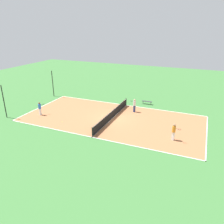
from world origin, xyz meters
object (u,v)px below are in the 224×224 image
object	(u,v)px
player_far_white	(134,104)
tennis_ball_left_sideline	(62,122)
tennis_ball_right_alley	(56,128)
fence_post_back_left	(4,102)
player_near_blue	(40,108)
bench	(147,102)
tennis_net	(112,114)
tennis_ball_midcourt	(110,112)
player_center_orange	(174,131)
fence_post_back_right	(53,84)
tennis_ball_near_net	(115,116)

from	to	relation	value
player_far_white	tennis_ball_left_sideline	bearing A→B (deg)	67.67
tennis_ball_right_alley	fence_post_back_left	xyz separation A→B (m)	(0.17, 7.76, 2.06)
tennis_ball_left_sideline	player_near_blue	bearing A→B (deg)	77.72
bench	tennis_net	bearing A→B (deg)	69.36
tennis_ball_midcourt	fence_post_back_left	distance (m)	13.55
player_far_white	tennis_ball_midcourt	world-z (taller)	player_far_white
tennis_net	tennis_ball_midcourt	world-z (taller)	tennis_net
tennis_net	tennis_ball_right_alley	size ratio (longest dim) A/B	157.74
player_center_orange	player_near_blue	world-z (taller)	player_center_orange
tennis_ball_left_sideline	fence_post_back_left	distance (m)	7.86
player_far_white	player_near_blue	bearing A→B (deg)	51.98
tennis_ball_right_alley	fence_post_back_right	distance (m)	12.79
player_center_orange	tennis_ball_near_net	xyz separation A→B (m)	(3.35, 7.85, -1.02)
tennis_net	player_far_white	size ratio (longest dim) A/B	5.85
player_far_white	tennis_ball_near_net	size ratio (longest dim) A/B	26.98
fence_post_back_left	fence_post_back_right	xyz separation A→B (m)	(9.78, 0.00, 0.00)
tennis_ball_midcourt	fence_post_back_left	xyz separation A→B (m)	(-6.77, 11.56, 2.06)
player_center_orange	fence_post_back_right	size ratio (longest dim) A/B	0.43
player_far_white	tennis_ball_left_sideline	world-z (taller)	player_far_white
tennis_net	player_near_blue	xyz separation A→B (m)	(-2.55, 9.14, 0.45)
player_near_blue	tennis_ball_left_sideline	world-z (taller)	player_near_blue
player_center_orange	tennis_ball_near_net	bearing A→B (deg)	177.22
tennis_ball_midcourt	tennis_ball_left_sideline	world-z (taller)	same
tennis_ball_near_net	tennis_ball_midcourt	xyz separation A→B (m)	(1.20, 1.12, 0.00)
bench	player_far_white	size ratio (longest dim) A/B	0.81
player_far_white	fence_post_back_right	bearing A→B (deg)	17.76
player_center_orange	fence_post_back_left	world-z (taller)	fence_post_back_left
player_near_blue	fence_post_back_left	size ratio (longest dim) A/B	0.41
tennis_ball_near_net	fence_post_back_left	distance (m)	13.99
bench	player_near_blue	bearing A→B (deg)	39.24
fence_post_back_left	player_far_white	bearing A→B (deg)	-60.63
bench	fence_post_back_left	world-z (taller)	fence_post_back_left
player_center_orange	fence_post_back_right	world-z (taller)	fence_post_back_right
tennis_ball_midcourt	tennis_net	bearing A→B (deg)	-151.06
bench	tennis_ball_midcourt	xyz separation A→B (m)	(-5.22, 3.71, -0.33)
player_center_orange	tennis_ball_near_net	distance (m)	8.60
player_near_blue	tennis_ball_right_alley	world-z (taller)	player_near_blue
player_far_white	fence_post_back_right	distance (m)	14.61
player_near_blue	player_center_orange	bearing A→B (deg)	-67.32
fence_post_back_right	player_near_blue	bearing A→B (deg)	-155.09
bench	fence_post_back_left	bearing A→B (deg)	38.14
tennis_net	player_far_white	bearing A→B (deg)	-30.11
tennis_ball_left_sideline	fence_post_back_right	xyz separation A→B (m)	(8.31, 7.44, 2.06)
player_center_orange	tennis_ball_midcourt	bearing A→B (deg)	173.40
bench	player_near_blue	xyz separation A→B (m)	(-9.65, 11.81, 0.65)
player_far_white	tennis_ball_near_net	bearing A→B (deg)	79.23
tennis_ball_near_net	tennis_ball_left_sideline	distance (m)	6.64
tennis_ball_midcourt	fence_post_back_right	world-z (taller)	fence_post_back_right
player_far_white	tennis_ball_midcourt	xyz separation A→B (m)	(-1.38, 2.93, -1.03)
bench	tennis_ball_near_net	distance (m)	6.93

